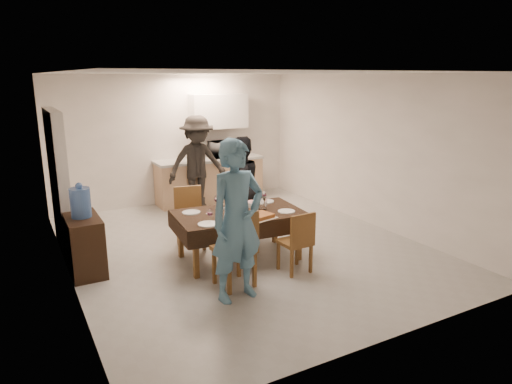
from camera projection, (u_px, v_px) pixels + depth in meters
floor at (243, 246)px, 7.06m from camera, size 5.00×6.00×0.02m
ceiling at (242, 73)px, 6.42m from camera, size 5.00×6.00×0.02m
wall_back at (175, 140)px, 9.29m from camera, size 5.00×0.02×2.60m
wall_front at (391, 216)px, 4.20m from camera, size 5.00×0.02×2.60m
wall_left at (61, 182)px, 5.57m from camera, size 0.02×6.00×2.60m
wall_right at (371, 151)px, 7.91m from camera, size 0.02×6.00×2.60m
stub_partition at (59, 182)px, 6.69m from camera, size 0.15×1.40×2.10m
kitchen_base_cabinet at (210, 181)px, 9.51m from camera, size 2.20×0.60×0.86m
kitchen_worktop at (209, 160)px, 9.40m from camera, size 2.24×0.64×0.05m
upper_cabinet at (219, 111)px, 9.42m from camera, size 1.20×0.34×0.70m
dining_table at (239, 214)px, 6.43m from camera, size 1.86×1.19×0.69m
chair_near_left at (237, 242)px, 5.52m from camera, size 0.49×0.49×0.54m
chair_near_right at (298, 237)px, 5.97m from camera, size 0.40×0.40×0.46m
chair_far_left at (192, 213)px, 6.80m from camera, size 0.49×0.50×0.50m
chair_far_right at (246, 206)px, 7.23m from camera, size 0.41×0.41×0.49m
console at (85, 245)px, 6.05m from camera, size 0.42×0.83×0.77m
water_jug at (80, 203)px, 5.90m from camera, size 0.26×0.26×0.39m
wine_bottle at (234, 202)px, 6.40m from camera, size 0.07×0.07×0.29m
water_pitcher at (262, 204)px, 6.52m from camera, size 0.12×0.12×0.19m
savoury_tart at (258, 216)px, 6.14m from camera, size 0.51×0.43×0.06m
salad_bowl at (252, 204)px, 6.71m from camera, size 0.18×0.18×0.07m
mushroom_dish at (227, 207)px, 6.63m from camera, size 0.21×0.21×0.04m
wine_glass_a at (210, 216)px, 5.93m from camera, size 0.09×0.09×0.19m
wine_glass_b at (264, 197)px, 6.87m from camera, size 0.08×0.08×0.18m
wine_glass_c at (217, 202)px, 6.56m from camera, size 0.09×0.09×0.21m
plate_near_left at (208, 224)px, 5.88m from camera, size 0.26×0.26×0.02m
plate_near_right at (286, 211)px, 6.44m from camera, size 0.24×0.24×0.01m
plate_far_left at (191, 212)px, 6.39m from camera, size 0.26×0.26×0.01m
plate_far_right at (265, 201)px, 6.95m from camera, size 0.26×0.26×0.02m
microwave at (225, 149)px, 9.52m from camera, size 0.61×0.41×0.33m
person_near at (237, 221)px, 5.21m from camera, size 0.74×0.53×1.89m
person_far at (240, 185)px, 7.54m from camera, size 0.92×0.80×1.61m
person_kitchen at (197, 163)px, 8.81m from camera, size 1.19×0.68×1.84m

